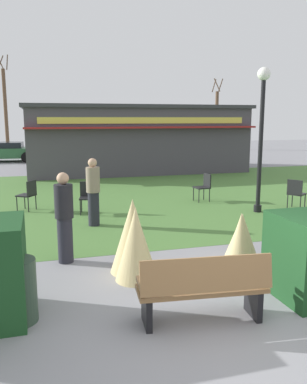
{
  "coord_description": "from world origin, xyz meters",
  "views": [
    {
      "loc": [
        -2.34,
        -3.99,
        2.64
      ],
      "look_at": [
        -0.15,
        3.73,
        1.17
      ],
      "focal_mm": 37.57,
      "sensor_mm": 36.0,
      "label": 1
    }
  ],
  "objects_px": {
    "cafe_chair_west": "(204,185)",
    "parked_car_west_slot": "(5,151)",
    "cafe_chair_east": "(29,193)",
    "person_standing": "(93,192)",
    "lamppost_mid": "(262,122)",
    "cafe_chair_north": "(88,195)",
    "parked_car_center_slot": "(89,149)",
    "food_kiosk": "(135,138)",
    "park_bench": "(203,288)",
    "tree_left_bg": "(216,119)",
    "cafe_chair_center": "(296,192)",
    "tree_right_bg": "(6,109)",
    "trash_bin": "(17,291)",
    "parked_car_east_slot": "(162,148)",
    "person_strolling": "(64,217)"
  },
  "relations": [
    {
      "from": "food_kiosk",
      "to": "parked_car_west_slot",
      "type": "height_order",
      "value": "food_kiosk"
    },
    {
      "from": "cafe_chair_east",
      "to": "person_standing",
      "type": "relative_size",
      "value": 0.53
    },
    {
      "from": "parked_car_west_slot",
      "to": "parked_car_center_slot",
      "type": "xyz_separation_m",
      "value": [
        5.17,
        -0.01,
        0.0
      ]
    },
    {
      "from": "cafe_chair_north",
      "to": "person_standing",
      "type": "distance_m",
      "value": 1.43
    },
    {
      "from": "lamppost_mid",
      "to": "person_strolling",
      "type": "xyz_separation_m",
      "value": [
        -5.56,
        -2.68,
        -1.67
      ]
    },
    {
      "from": "person_standing",
      "to": "park_bench",
      "type": "bearing_deg",
      "value": -42.89
    },
    {
      "from": "cafe_chair_west",
      "to": "parked_car_east_slot",
      "type": "xyz_separation_m",
      "value": [
        3.1,
        14.67,
        0.12
      ]
    },
    {
      "from": "tree_left_bg",
      "to": "parked_car_east_slot",
      "type": "bearing_deg",
      "value": -138.86
    },
    {
      "from": "person_standing",
      "to": "parked_car_center_slot",
      "type": "bearing_deg",
      "value": 122.88
    },
    {
      "from": "cafe_chair_west",
      "to": "tree_left_bg",
      "type": "xyz_separation_m",
      "value": [
        9.75,
        20.48,
        2.1
      ]
    },
    {
      "from": "person_strolling",
      "to": "person_standing",
      "type": "distance_m",
      "value": 2.61
    },
    {
      "from": "parked_car_east_slot",
      "to": "tree_left_bg",
      "type": "xyz_separation_m",
      "value": [
        6.65,
        5.81,
        1.98
      ]
    },
    {
      "from": "lamppost_mid",
      "to": "food_kiosk",
      "type": "relative_size",
      "value": 0.37
    },
    {
      "from": "cafe_chair_north",
      "to": "trash_bin",
      "type": "bearing_deg",
      "value": -105.22
    },
    {
      "from": "food_kiosk",
      "to": "parked_car_west_slot",
      "type": "xyz_separation_m",
      "value": [
        -6.77,
        6.45,
        -1.0
      ]
    },
    {
      "from": "cafe_chair_west",
      "to": "cafe_chair_east",
      "type": "xyz_separation_m",
      "value": [
        -5.43,
        0.1,
        0.0
      ]
    },
    {
      "from": "lamppost_mid",
      "to": "cafe_chair_north",
      "type": "xyz_separation_m",
      "value": [
        -4.7,
        1.18,
        -2.01
      ]
    },
    {
      "from": "trash_bin",
      "to": "cafe_chair_center",
      "type": "distance_m",
      "value": 8.94
    },
    {
      "from": "food_kiosk",
      "to": "cafe_chair_center",
      "type": "relative_size",
      "value": 12.21
    },
    {
      "from": "cafe_chair_center",
      "to": "tree_right_bg",
      "type": "bearing_deg",
      "value": 111.47
    },
    {
      "from": "cafe_chair_north",
      "to": "person_strolling",
      "type": "relative_size",
      "value": 0.53
    },
    {
      "from": "parked_car_center_slot",
      "to": "cafe_chair_west",
      "type": "bearing_deg",
      "value": -82.42
    },
    {
      "from": "cafe_chair_center",
      "to": "cafe_chair_north",
      "type": "relative_size",
      "value": 1.0
    },
    {
      "from": "person_strolling",
      "to": "tree_left_bg",
      "type": "bearing_deg",
      "value": -94.73
    },
    {
      "from": "cafe_chair_north",
      "to": "parked_car_center_slot",
      "type": "relative_size",
      "value": 0.21
    },
    {
      "from": "cafe_chair_north",
      "to": "person_strolling",
      "type": "xyz_separation_m",
      "value": [
        -0.87,
        -3.86,
        0.33
      ]
    },
    {
      "from": "lamppost_mid",
      "to": "parked_car_center_slot",
      "type": "height_order",
      "value": "lamppost_mid"
    },
    {
      "from": "trash_bin",
      "to": "parked_car_east_slot",
      "type": "bearing_deg",
      "value": 68.16
    },
    {
      "from": "cafe_chair_west",
      "to": "cafe_chair_center",
      "type": "xyz_separation_m",
      "value": [
        2.11,
        -1.85,
        0.0
      ]
    },
    {
      "from": "trash_bin",
      "to": "cafe_chair_north",
      "type": "height_order",
      "value": "cafe_chair_north"
    },
    {
      "from": "cafe_chair_center",
      "to": "tree_left_bg",
      "type": "bearing_deg",
      "value": 71.13
    },
    {
      "from": "cafe_chair_north",
      "to": "tree_right_bg",
      "type": "xyz_separation_m",
      "value": [
        -3.69,
        23.28,
        2.87
      ]
    },
    {
      "from": "cafe_chair_east",
      "to": "cafe_chair_north",
      "type": "bearing_deg",
      "value": -25.53
    },
    {
      "from": "cafe_chair_west",
      "to": "tree_right_bg",
      "type": "xyz_separation_m",
      "value": [
        -7.51,
        22.61,
        2.87
      ]
    },
    {
      "from": "lamppost_mid",
      "to": "parked_car_west_slot",
      "type": "bearing_deg",
      "value": 115.84
    },
    {
      "from": "food_kiosk",
      "to": "person_standing",
      "type": "height_order",
      "value": "food_kiosk"
    },
    {
      "from": "person_standing",
      "to": "parked_car_east_slot",
      "type": "relative_size",
      "value": 0.4
    },
    {
      "from": "cafe_chair_east",
      "to": "parked_car_east_slot",
      "type": "bearing_deg",
      "value": 59.67
    },
    {
      "from": "park_bench",
      "to": "parked_car_center_slot",
      "type": "relative_size",
      "value": 0.4
    },
    {
      "from": "lamppost_mid",
      "to": "food_kiosk",
      "type": "distance_m",
      "value": 10.19
    },
    {
      "from": "tree_left_bg",
      "to": "cafe_chair_west",
      "type": "bearing_deg",
      "value": -115.45
    },
    {
      "from": "parked_car_west_slot",
      "to": "parked_car_center_slot",
      "type": "relative_size",
      "value": 1.0
    },
    {
      "from": "person_strolling",
      "to": "parked_car_east_slot",
      "type": "relative_size",
      "value": 0.4
    },
    {
      "from": "cafe_chair_east",
      "to": "cafe_chair_center",
      "type": "distance_m",
      "value": 7.79
    },
    {
      "from": "cafe_chair_north",
      "to": "tree_left_bg",
      "type": "distance_m",
      "value": 25.21
    },
    {
      "from": "lamppost_mid",
      "to": "tree_left_bg",
      "type": "distance_m",
      "value": 24.03
    },
    {
      "from": "lamppost_mid",
      "to": "parked_car_center_slot",
      "type": "bearing_deg",
      "value": 99.74
    },
    {
      "from": "trash_bin",
      "to": "person_strolling",
      "type": "xyz_separation_m",
      "value": [
        0.76,
        2.1,
        0.44
      ]
    },
    {
      "from": "cafe_chair_west",
      "to": "parked_car_west_slot",
      "type": "bearing_deg",
      "value": 115.88
    },
    {
      "from": "parked_car_west_slot",
      "to": "tree_left_bg",
      "type": "distance_m",
      "value": 17.95
    }
  ]
}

